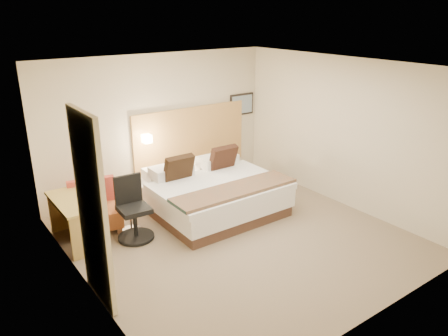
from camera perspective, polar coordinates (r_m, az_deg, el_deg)
floor at (r=7.14m, az=1.67°, el=-9.00°), size 4.80×5.00×0.02m
ceiling at (r=6.29m, az=1.93°, el=13.22°), size 4.80×5.00×0.02m
wall_back at (r=8.63m, az=-8.48°, el=5.69°), size 4.80×0.02×2.70m
wall_front at (r=5.00m, az=19.75°, el=-6.14°), size 4.80×0.02×2.70m
wall_left at (r=5.55m, az=-18.37°, el=-3.34°), size 0.02×5.00×2.70m
wall_right at (r=8.23m, az=15.24°, el=4.49°), size 0.02×5.00×2.70m
headboard_panel at (r=9.03m, az=-4.31°, el=3.87°), size 2.60×0.04×1.30m
art_frame at (r=9.65m, az=2.32°, el=8.31°), size 0.62×0.03×0.47m
art_canvas at (r=9.63m, az=2.39°, el=8.29°), size 0.54×0.01×0.39m
lamp_arm at (r=8.46m, az=-10.22°, el=3.89°), size 0.02×0.12×0.02m
lamp_shade at (r=8.40m, az=-10.04°, el=3.80°), size 0.15×0.15×0.15m
curtain at (r=5.39m, az=-16.87°, el=-5.37°), size 0.06×0.90×2.42m
bottle_a at (r=7.27m, az=-12.83°, el=-3.77°), size 0.07×0.07×0.18m
menu_folder at (r=7.21m, az=-11.63°, el=-3.83°), size 0.12×0.08×0.20m
bed at (r=7.89m, az=-1.75°, el=-3.18°), size 2.24×2.14×1.07m
lounge_chair at (r=7.56m, az=-16.46°, el=-5.33°), size 0.88×0.80×0.81m
side_table at (r=7.38m, az=-12.12°, el=-5.99°), size 0.55×0.55×0.49m
desk at (r=7.12m, az=-18.89°, el=-5.04°), size 0.53×1.15×0.72m
desk_chair at (r=7.07m, az=-11.76°, el=-5.88°), size 0.60×0.60×1.01m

